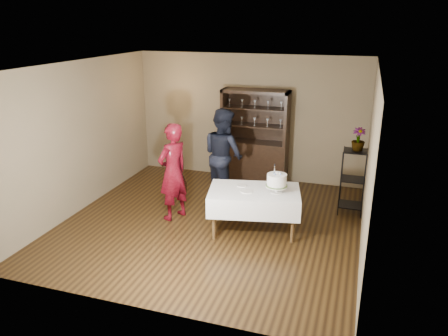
# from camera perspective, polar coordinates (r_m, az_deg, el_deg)

# --- Properties ---
(floor) EXTENTS (5.00, 5.00, 0.00)m
(floor) POSITION_cam_1_polar(r_m,az_deg,el_deg) (7.69, -1.70, -7.17)
(floor) COLOR black
(floor) RESTS_ON ground
(ceiling) EXTENTS (5.00, 5.00, 0.00)m
(ceiling) POSITION_cam_1_polar(r_m,az_deg,el_deg) (6.94, -1.92, 13.28)
(ceiling) COLOR silver
(ceiling) RESTS_ON back_wall
(back_wall) EXTENTS (5.00, 0.02, 2.70)m
(back_wall) POSITION_cam_1_polar(r_m,az_deg,el_deg) (9.51, 3.29, 6.58)
(back_wall) COLOR brown
(back_wall) RESTS_ON floor
(wall_left) EXTENTS (0.02, 5.00, 2.70)m
(wall_left) POSITION_cam_1_polar(r_m,az_deg,el_deg) (8.35, -18.22, 3.89)
(wall_left) COLOR brown
(wall_left) RESTS_ON floor
(wall_right) EXTENTS (0.02, 5.00, 2.70)m
(wall_right) POSITION_cam_1_polar(r_m,az_deg,el_deg) (6.81, 18.44, 0.56)
(wall_right) COLOR brown
(wall_right) RESTS_ON floor
(china_hutch) EXTENTS (1.40, 0.48, 2.00)m
(china_hutch) POSITION_cam_1_polar(r_m,az_deg,el_deg) (9.41, 4.01, 2.11)
(china_hutch) COLOR black
(china_hutch) RESTS_ON floor
(plant_etagere) EXTENTS (0.42, 0.42, 1.20)m
(plant_etagere) POSITION_cam_1_polar(r_m,az_deg,el_deg) (8.17, 16.46, -1.41)
(plant_etagere) COLOR black
(plant_etagere) RESTS_ON floor
(cake_table) EXTENTS (1.63, 1.19, 0.73)m
(cake_table) POSITION_cam_1_polar(r_m,az_deg,el_deg) (7.20, 3.95, -4.20)
(cake_table) COLOR silver
(cake_table) RESTS_ON floor
(woman) EXTENTS (0.63, 0.74, 1.73)m
(woman) POSITION_cam_1_polar(r_m,az_deg,el_deg) (7.62, -6.68, -0.50)
(woman) COLOR #3B050C
(woman) RESTS_ON floor
(man) EXTENTS (1.12, 1.07, 1.81)m
(man) POSITION_cam_1_polar(r_m,az_deg,el_deg) (8.38, -0.08, 1.75)
(man) COLOR black
(man) RESTS_ON floor
(cake) EXTENTS (0.36, 0.36, 0.49)m
(cake) POSITION_cam_1_polar(r_m,az_deg,el_deg) (7.01, 6.90, -1.70)
(cake) COLOR silver
(cake) RESTS_ON cake_table
(plate_near) EXTENTS (0.24, 0.24, 0.01)m
(plate_near) POSITION_cam_1_polar(r_m,az_deg,el_deg) (7.06, 3.00, -3.06)
(plate_near) COLOR silver
(plate_near) RESTS_ON cake_table
(plate_far) EXTENTS (0.20, 0.20, 0.01)m
(plate_far) POSITION_cam_1_polar(r_m,az_deg,el_deg) (7.30, 2.34, -2.28)
(plate_far) COLOR silver
(plate_far) RESTS_ON cake_table
(potted_plant) EXTENTS (0.26, 0.26, 0.41)m
(potted_plant) POSITION_cam_1_polar(r_m,az_deg,el_deg) (7.96, 17.15, 3.60)
(potted_plant) COLOR #496A32
(potted_plant) RESTS_ON plant_etagere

